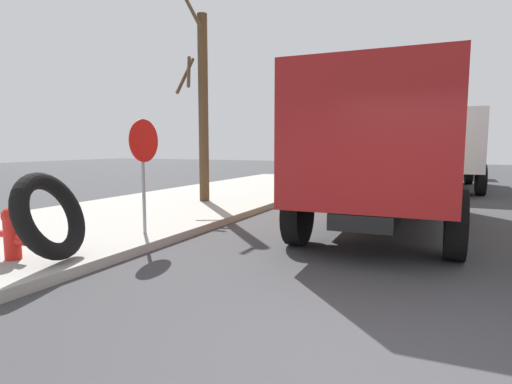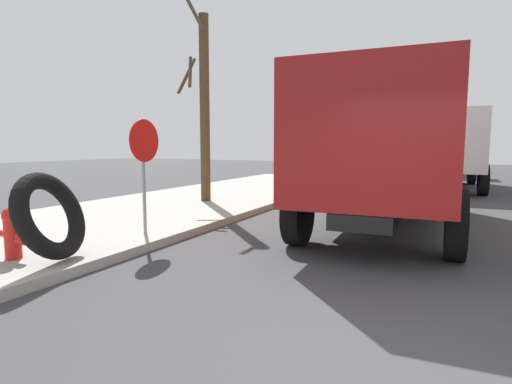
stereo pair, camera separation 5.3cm
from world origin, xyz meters
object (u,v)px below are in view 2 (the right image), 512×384
loose_tire (50,216)px  stop_sign (144,155)px  dump_truck_blue (435,147)px  dump_truck_gray (444,149)px  bare_tree (204,105)px  dump_truck_orange (388,152)px  fire_hydrant (13,231)px  dump_truck_red (425,147)px

loose_tire → stop_sign: (1.98, 0.01, 0.79)m
stop_sign → dump_truck_blue: dump_truck_blue is taller
dump_truck_gray → bare_tree: size_ratio=1.26×
stop_sign → dump_truck_orange: (3.10, -3.77, 0.03)m
dump_truck_blue → loose_tire: bearing=170.8°
dump_truck_orange → dump_truck_blue: 18.93m
dump_truck_orange → bare_tree: 5.49m
bare_tree → fire_hydrant: bearing=-172.0°
stop_sign → dump_truck_gray: 13.39m
bare_tree → dump_truck_blue: bearing=-16.7°
fire_hydrant → dump_truck_gray: size_ratio=0.10×
dump_truck_gray → dump_truck_red: (16.72, 1.69, 0.00)m
dump_truck_gray → dump_truck_red: size_ratio=1.00×
dump_truck_orange → dump_truck_blue: size_ratio=1.01×
dump_truck_gray → dump_truck_orange: bearing=174.8°
fire_hydrant → stop_sign: size_ratio=0.36×
loose_tire → dump_truck_orange: size_ratio=0.18×
fire_hydrant → loose_tire: loose_tire is taller
dump_truck_blue → dump_truck_red: 7.31m
dump_truck_blue → dump_truck_orange: bearing=179.6°
fire_hydrant → dump_truck_orange: 6.89m
bare_tree → stop_sign: bearing=-161.1°
stop_sign → fire_hydrant: bearing=165.7°
dump_truck_orange → bare_tree: (1.14, 5.22, 1.26)m
dump_truck_orange → bare_tree: size_ratio=1.26×
dump_truck_gray → dump_truck_red: same height
dump_truck_gray → dump_truck_blue: 9.50m
loose_tire → dump_truck_red: size_ratio=0.18×
dump_truck_blue → dump_truck_red: bearing=7.5°
dump_truck_blue → bare_tree: bare_tree is taller
dump_truck_blue → dump_truck_gray: bearing=-175.6°
dump_truck_orange → dump_truck_gray: (9.47, -0.86, 0.00)m
loose_tire → bare_tree: bearing=13.3°
loose_tire → bare_tree: size_ratio=0.23×
stop_sign → dump_truck_blue: bearing=-10.0°
fire_hydrant → bare_tree: bearing=8.0°
loose_tire → dump_truck_orange: dump_truck_orange is taller
stop_sign → dump_truck_red: (29.29, -2.94, 0.03)m
stop_sign → dump_truck_blue: 22.38m
loose_tire → bare_tree: (6.22, 1.47, 2.09)m
dump_truck_gray → dump_truck_red: bearing=5.8°
dump_truck_red → bare_tree: bearing=170.1°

